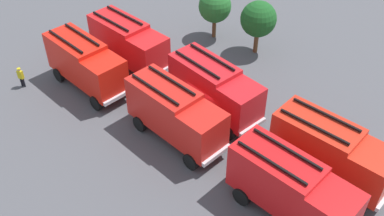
# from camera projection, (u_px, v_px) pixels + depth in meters

# --- Properties ---
(ground_plane) EXTENTS (54.94, 54.94, 0.00)m
(ground_plane) POSITION_uv_depth(u_px,v_px,m) (192.00, 124.00, 30.42)
(ground_plane) COLOR #4C4C51
(fire_truck_0) EXTENTS (7.31, 3.04, 3.88)m
(fire_truck_0) POSITION_uv_depth(u_px,v_px,m) (86.00, 63.00, 32.38)
(fire_truck_0) COLOR red
(fire_truck_0) RESTS_ON ground
(fire_truck_1) EXTENTS (7.32, 3.07, 3.88)m
(fire_truck_1) POSITION_uv_depth(u_px,v_px,m) (175.00, 113.00, 27.99)
(fire_truck_1) COLOR red
(fire_truck_1) RESTS_ON ground
(fire_truck_2) EXTENTS (7.28, 2.94, 3.88)m
(fire_truck_2) POSITION_uv_depth(u_px,v_px,m) (291.00, 187.00, 23.27)
(fire_truck_2) COLOR red
(fire_truck_2) RESTS_ON ground
(fire_truck_3) EXTENTS (7.27, 2.93, 3.88)m
(fire_truck_3) POSITION_uv_depth(u_px,v_px,m) (128.00, 42.00, 34.68)
(fire_truck_3) COLOR red
(fire_truck_3) RESTS_ON ground
(fire_truck_4) EXTENTS (7.42, 3.37, 3.88)m
(fire_truck_4) POSITION_uv_depth(u_px,v_px,m) (215.00, 87.00, 30.06)
(fire_truck_4) COLOR red
(fire_truck_4) RESTS_ON ground
(fire_truck_5) EXTENTS (7.21, 2.78, 3.88)m
(fire_truck_5) POSITION_uv_depth(u_px,v_px,m) (331.00, 150.00, 25.41)
(fire_truck_5) COLOR red
(fire_truck_5) RESTS_ON ground
(firefighter_1) EXTENTS (0.47, 0.36, 1.66)m
(firefighter_1) POSITION_uv_depth(u_px,v_px,m) (21.00, 76.00, 33.16)
(firefighter_1) COLOR black
(firefighter_1) RESTS_ON ground
(tree_0) EXTENTS (2.82, 2.82, 4.37)m
(tree_0) POSITION_uv_depth(u_px,v_px,m) (215.00, 6.00, 37.63)
(tree_0) COLOR brown
(tree_0) RESTS_ON ground
(tree_1) EXTENTS (2.95, 2.95, 4.58)m
(tree_1) POSITION_uv_depth(u_px,v_px,m) (258.00, 19.00, 35.59)
(tree_1) COLOR brown
(tree_1) RESTS_ON ground
(traffic_cone_0) EXTENTS (0.47, 0.47, 0.67)m
(traffic_cone_0) POSITION_uv_depth(u_px,v_px,m) (214.00, 131.00, 29.33)
(traffic_cone_0) COLOR #F2600C
(traffic_cone_0) RESTS_ON ground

